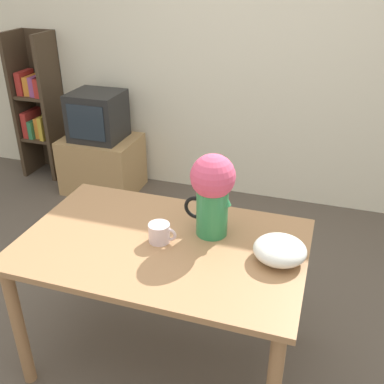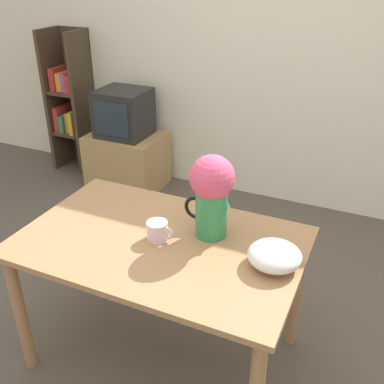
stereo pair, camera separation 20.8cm
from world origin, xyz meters
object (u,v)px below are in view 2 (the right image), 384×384
at_px(coffee_mug, 158,231).
at_px(white_bowl, 274,256).
at_px(flower_vase, 212,190).
at_px(tv_set, 124,113).

xyz_separation_m(coffee_mug, white_bowl, (0.55, 0.03, 0.01)).
xyz_separation_m(flower_vase, coffee_mug, (-0.21, -0.14, -0.19)).
bearing_deg(coffee_mug, flower_vase, 33.97).
relative_size(flower_vase, white_bowl, 1.74).
xyz_separation_m(coffee_mug, tv_set, (-1.23, 1.65, -0.08)).
relative_size(coffee_mug, tv_set, 0.32).
xyz_separation_m(flower_vase, tv_set, (-1.43, 1.51, -0.27)).
distance_m(white_bowl, tv_set, 2.40).
bearing_deg(coffee_mug, white_bowl, 2.66).
relative_size(white_bowl, tv_set, 0.55).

